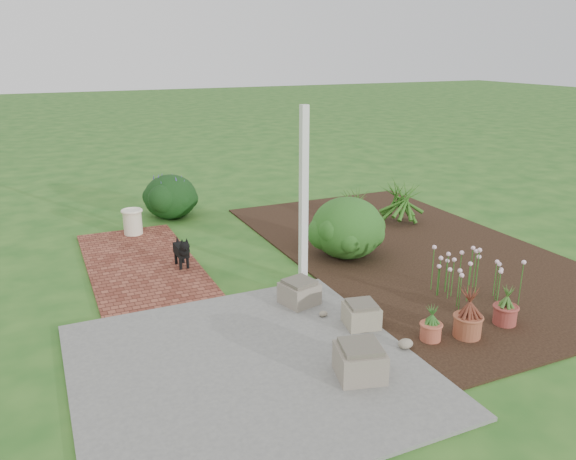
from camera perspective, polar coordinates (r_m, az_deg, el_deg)
name	(u,v)px	position (r m, az deg, el deg)	size (l,w,h in m)	color
ground	(287,287)	(7.93, -0.12, -5.82)	(80.00, 80.00, 0.00)	#21571B
concrete_patio	(247,367)	(6.06, -4.18, -13.72)	(3.50, 3.50, 0.04)	slate
brick_path	(141,263)	(9.04, -14.69, -3.23)	(1.60, 3.50, 0.04)	maroon
garden_bed	(412,250)	(9.53, 12.44, -1.97)	(4.00, 7.00, 0.03)	black
veranda_post	(304,197)	(7.72, 1.60, 3.35)	(0.10, 0.10, 2.50)	white
stone_trough_near	(360,362)	(5.84, 7.31, -13.19)	(0.46, 0.46, 0.31)	#76685B
stone_trough_mid	(361,315)	(6.82, 7.45, -8.60)	(0.38, 0.38, 0.26)	#786D5C
stone_trough_far	(299,293)	(7.31, 1.16, -6.44)	(0.42, 0.42, 0.28)	gray
black_dog	(182,250)	(8.58, -10.73, -2.00)	(0.17, 0.54, 0.46)	black
cream_ceramic_urn	(133,222)	(10.33, -15.50, 0.78)	(0.33, 0.33, 0.44)	#F1E8C7
evergreen_shrub	(347,226)	(8.92, 6.06, 0.40)	(1.15, 1.15, 0.98)	#0E3D10
agapanthus_clump_back	(401,197)	(10.81, 11.40, 3.29)	(1.09, 1.09, 0.98)	#153E11
agapanthus_clump_front	(353,201)	(10.87, 6.65, 2.94)	(0.83, 0.83, 0.74)	#12360E
pink_flower_patch	(472,274)	(7.79, 18.18, -4.27)	(1.06, 1.06, 0.68)	#113D0F
terracotta_pot_bronze	(467,326)	(6.86, 17.77, -9.27)	(0.32, 0.32, 0.26)	#964E32
terracotta_pot_small_left	(505,315)	(7.31, 21.19, -8.04)	(0.27, 0.27, 0.23)	#943A32
terracotta_pot_small_right	(431,332)	(6.69, 14.30, -9.96)	(0.24, 0.24, 0.20)	#B4553D
purple_flowering_bush	(170,196)	(11.28, -11.86, 3.44)	(1.03, 1.03, 0.88)	black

